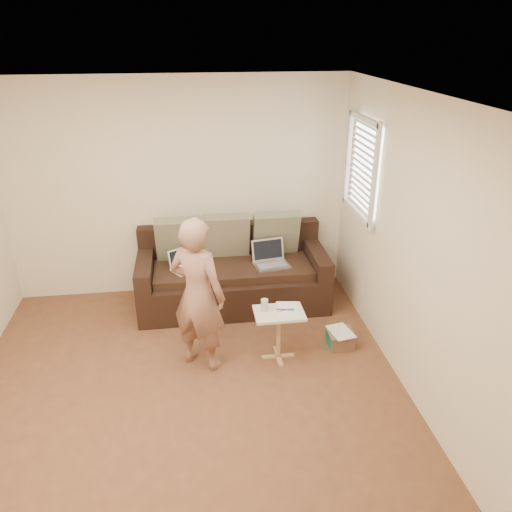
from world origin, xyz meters
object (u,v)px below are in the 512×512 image
(laptop_silver, at_px, (272,266))
(drinking_glass, at_px, (264,305))
(sofa, at_px, (233,271))
(person, at_px, (198,295))
(striped_box, at_px, (340,338))
(side_table, at_px, (279,335))
(laptop_white, at_px, (187,270))

(laptop_silver, bearing_deg, drinking_glass, -113.20)
(sofa, bearing_deg, person, -110.57)
(sofa, xyz_separation_m, person, (-0.43, -1.14, 0.35))
(drinking_glass, distance_m, striped_box, 0.96)
(laptop_silver, xyz_separation_m, side_table, (-0.10, -1.04, -0.25))
(person, bearing_deg, sofa, -77.50)
(person, distance_m, striped_box, 1.61)
(laptop_white, height_order, striped_box, laptop_white)
(person, xyz_separation_m, drinking_glass, (0.64, 0.03, -0.18))
(laptop_silver, height_order, striped_box, laptop_silver)
(person, bearing_deg, drinking_glass, -144.02)
(sofa, relative_size, person, 1.42)
(sofa, distance_m, person, 1.27)
(laptop_silver, xyz_separation_m, striped_box, (0.58, -0.92, -0.43))
(drinking_glass, xyz_separation_m, striped_box, (0.82, 0.07, -0.51))
(side_table, xyz_separation_m, striped_box, (0.68, 0.11, -0.18))
(sofa, relative_size, laptop_silver, 5.61)
(sofa, height_order, striped_box, sofa)
(laptop_silver, relative_size, side_table, 0.74)
(drinking_glass, bearing_deg, sofa, 100.58)
(laptop_white, height_order, drinking_glass, drinking_glass)
(laptop_white, bearing_deg, side_table, -83.99)
(side_table, relative_size, drinking_glass, 4.44)
(laptop_silver, xyz_separation_m, person, (-0.88, -1.02, 0.25))
(laptop_silver, height_order, drinking_glass, drinking_glass)
(striped_box, bearing_deg, drinking_glass, -175.42)
(drinking_glass, bearing_deg, laptop_white, 125.71)
(laptop_silver, distance_m, side_table, 1.07)
(sofa, distance_m, striped_box, 1.50)
(person, distance_m, side_table, 0.93)
(laptop_silver, height_order, person, person)
(side_table, height_order, drinking_glass, drinking_glass)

